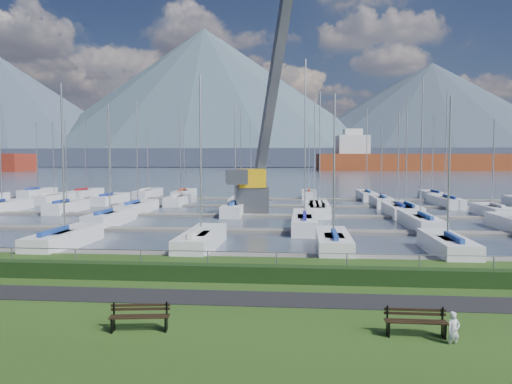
# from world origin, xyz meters

# --- Properties ---
(path) EXTENTS (160.00, 2.00, 0.04)m
(path) POSITION_xyz_m (0.00, -3.00, 0.01)
(path) COLOR black
(path) RESTS_ON grass
(water) EXTENTS (800.00, 540.00, 0.20)m
(water) POSITION_xyz_m (0.00, 260.00, -0.40)
(water) COLOR #404A5E
(hedge) EXTENTS (80.00, 0.70, 0.70)m
(hedge) POSITION_xyz_m (0.00, -0.40, 0.35)
(hedge) COLOR black
(hedge) RESTS_ON grass
(fence) EXTENTS (80.00, 0.04, 0.04)m
(fence) POSITION_xyz_m (0.00, 0.00, 1.20)
(fence) COLOR gray
(fence) RESTS_ON grass
(foothill) EXTENTS (900.00, 80.00, 12.00)m
(foothill) POSITION_xyz_m (0.00, 330.00, 6.00)
(foothill) COLOR #3E465C
(foothill) RESTS_ON water
(mountains) EXTENTS (1190.00, 360.00, 115.00)m
(mountains) POSITION_xyz_m (7.35, 404.62, 46.68)
(mountains) COLOR #475169
(mountains) RESTS_ON water
(docks) EXTENTS (90.00, 41.60, 0.25)m
(docks) POSITION_xyz_m (0.00, 26.00, -0.22)
(docks) COLOR gray
(docks) RESTS_ON water
(bench_left) EXTENTS (1.84, 0.67, 0.85)m
(bench_left) POSITION_xyz_m (-1.81, -6.73, 0.42)
(bench_left) COLOR black
(bench_left) RESTS_ON grass
(bench_right) EXTENTS (1.80, 0.44, 0.85)m
(bench_right) POSITION_xyz_m (6.44, -6.43, 0.42)
(bench_right) COLOR black
(bench_right) RESTS_ON grass
(person) EXTENTS (0.46, 0.38, 1.07)m
(person) POSITION_xyz_m (7.37, -6.98, 0.53)
(person) COLOR silver
(person) RESTS_ON grass
(crane) EXTENTS (6.75, 13.17, 22.35)m
(crane) POSITION_xyz_m (-1.57, 29.64, 5.33)
(crane) COLOR #55575C
(crane) RESTS_ON water
(cargo_ship_mid) EXTENTS (106.60, 25.77, 21.50)m
(cargo_ship_mid) POSITION_xyz_m (58.57, 216.63, 3.49)
(cargo_ship_mid) COLOR brown
(cargo_ship_mid) RESTS_ON water
(sailboat_fleet) EXTENTS (75.78, 49.29, 13.76)m
(sailboat_fleet) POSITION_xyz_m (-0.87, 29.03, 5.40)
(sailboat_fleet) COLOR silver
(sailboat_fleet) RESTS_ON water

